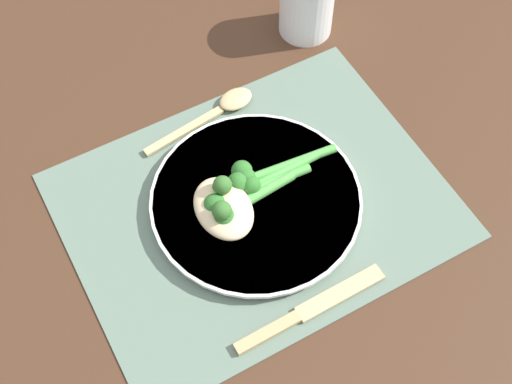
% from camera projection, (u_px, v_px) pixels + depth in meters
% --- Properties ---
extents(ground_plane, '(3.00, 3.00, 0.00)m').
position_uv_depth(ground_plane, '(256.00, 206.00, 0.89)').
color(ground_plane, '#422819').
extents(placemat, '(0.46, 0.35, 0.00)m').
position_uv_depth(placemat, '(256.00, 205.00, 0.89)').
color(placemat, slate).
rests_on(placemat, ground_plane).
extents(plate, '(0.26, 0.26, 0.01)m').
position_uv_depth(plate, '(256.00, 201.00, 0.88)').
color(plate, white).
rests_on(plate, placemat).
extents(chicken_fillet, '(0.07, 0.09, 0.03)m').
position_uv_depth(chicken_fillet, '(223.00, 208.00, 0.85)').
color(chicken_fillet, beige).
rests_on(chicken_fillet, plate).
extents(pesto_dollop_primary, '(0.02, 0.02, 0.02)m').
position_uv_depth(pesto_dollop_primary, '(222.00, 185.00, 0.85)').
color(pesto_dollop_primary, '#336628').
rests_on(pesto_dollop_primary, chicken_fillet).
extents(pesto_dollop_secondary, '(0.02, 0.02, 0.02)m').
position_uv_depth(pesto_dollop_secondary, '(222.00, 211.00, 0.83)').
color(pesto_dollop_secondary, '#336628').
rests_on(pesto_dollop_secondary, chicken_fillet).
extents(broccoli_stalk_rear, '(0.12, 0.05, 0.03)m').
position_uv_depth(broccoli_stalk_rear, '(229.00, 208.00, 0.85)').
color(broccoli_stalk_rear, '#51A847').
rests_on(broccoli_stalk_rear, plate).
extents(broccoli_stalk_front, '(0.13, 0.04, 0.03)m').
position_uv_depth(broccoli_stalk_front, '(240.00, 190.00, 0.87)').
color(broccoli_stalk_front, '#51A847').
rests_on(broccoli_stalk_front, plate).
extents(broccoli_stalk_right, '(0.12, 0.04, 0.03)m').
position_uv_depth(broccoli_stalk_right, '(253.00, 181.00, 0.87)').
color(broccoli_stalk_right, '#51A847').
rests_on(broccoli_stalk_right, plate).
extents(broccoli_stalk_left, '(0.14, 0.04, 0.03)m').
position_uv_depth(broccoli_stalk_left, '(260.00, 170.00, 0.88)').
color(broccoli_stalk_left, '#51A847').
rests_on(broccoli_stalk_left, plate).
extents(knife, '(0.19, 0.02, 0.01)m').
position_uv_depth(knife, '(308.00, 310.00, 0.81)').
color(knife, tan).
rests_on(knife, placemat).
extents(spoon, '(0.17, 0.05, 0.01)m').
position_uv_depth(spoon, '(224.00, 106.00, 0.96)').
color(spoon, tan).
rests_on(spoon, placemat).
extents(water_glass, '(0.08, 0.08, 0.10)m').
position_uv_depth(water_glass, '(307.00, 4.00, 1.01)').
color(water_glass, white).
rests_on(water_glass, ground_plane).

